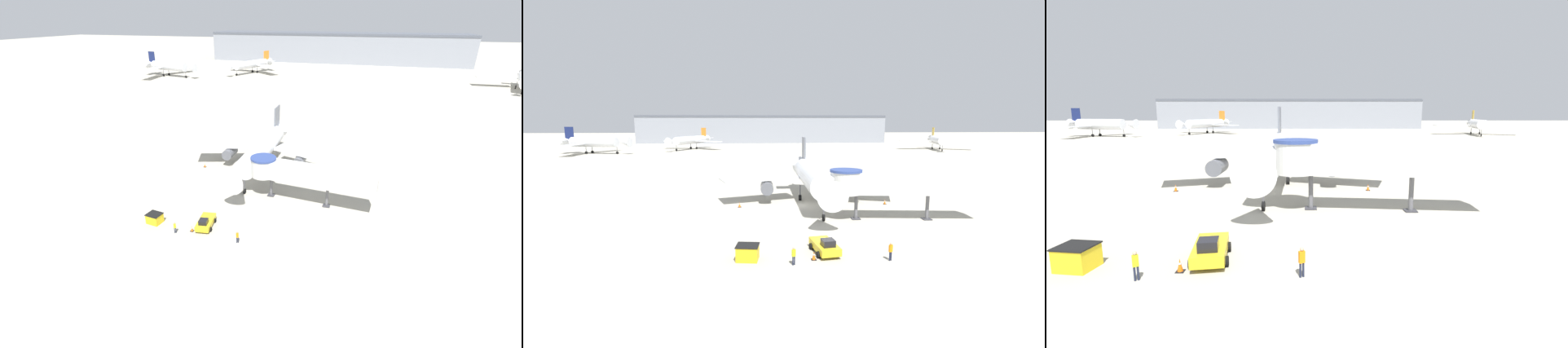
{
  "view_description": "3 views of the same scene",
  "coord_description": "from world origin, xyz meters",
  "views": [
    {
      "loc": [
        19.03,
        -56.4,
        26.77
      ],
      "look_at": [
        3.64,
        -5.5,
        2.43
      ],
      "focal_mm": 24.0,
      "sensor_mm": 36.0,
      "label": 1
    },
    {
      "loc": [
        -6.43,
        -50.82,
        12.3
      ],
      "look_at": [
        -2.47,
        1.43,
        4.61
      ],
      "focal_mm": 24.0,
      "sensor_mm": 36.0,
      "label": 2
    },
    {
      "loc": [
        5.56,
        -39.39,
        8.78
      ],
      "look_at": [
        5.83,
        -3.63,
        2.55
      ],
      "focal_mm": 24.0,
      "sensor_mm": 36.0,
      "label": 3
    }
  ],
  "objects": [
    {
      "name": "traffic_cone_apron_front",
      "position": [
        -1.45,
        -20.98,
        0.37
      ],
      "size": [
        0.47,
        0.47,
        0.77
      ],
      "color": "black",
      "rests_on": "ground_plane"
    },
    {
      "name": "ground_plane",
      "position": [
        0.0,
        0.0,
        0.0
      ],
      "size": [
        800.0,
        800.0,
        0.0
      ],
      "primitive_type": "plane",
      "color": "#A8A393"
    },
    {
      "name": "background_jet_navy_tail",
      "position": [
        -72.51,
        94.79,
        4.73
      ],
      "size": [
        29.85,
        32.33,
        10.79
      ],
      "rotation": [
        0.0,
        0.0,
        1.34
      ],
      "color": "silver",
      "rests_on": "ground_plane"
    },
    {
      "name": "pushback_tug_yellow",
      "position": [
        -0.13,
        -19.44,
        0.71
      ],
      "size": [
        2.65,
        4.34,
        1.62
      ],
      "rotation": [
        0.0,
        0.0,
        0.15
      ],
      "color": "yellow",
      "rests_on": "ground_plane"
    },
    {
      "name": "traffic_cone_port_wing",
      "position": [
        -9.18,
        -0.41,
        0.38
      ],
      "size": [
        0.48,
        0.48,
        0.78
      ],
      "color": "black",
      "rests_on": "ground_plane"
    },
    {
      "name": "ground_crew_wing_walker",
      "position": [
        -3.39,
        -22.01,
        0.95
      ],
      "size": [
        0.36,
        0.32,
        1.65
      ],
      "rotation": [
        0.0,
        0.0,
        3.66
      ],
      "color": "#1E2338",
      "rests_on": "ground_plane"
    },
    {
      "name": "traffic_cone_starboard_wing",
      "position": [
        12.88,
        -0.12,
        0.36
      ],
      "size": [
        0.45,
        0.45,
        0.75
      ],
      "color": "black",
      "rests_on": "ground_plane"
    },
    {
      "name": "background_jet_gold_tail",
      "position": [
        76.67,
        105.1,
        4.48
      ],
      "size": [
        32.51,
        29.45,
        10.19
      ],
      "rotation": [
        0.0,
        0.0,
        -0.28
      ],
      "color": "white",
      "rests_on": "ground_plane"
    },
    {
      "name": "ground_crew_marshaller",
      "position": [
        5.4,
        -21.69,
        0.99
      ],
      "size": [
        0.38,
        0.31,
        1.72
      ],
      "rotation": [
        0.0,
        0.0,
        3.59
      ],
      "color": "#1E2338",
      "rests_on": "ground_plane"
    },
    {
      "name": "jet_bridge",
      "position": [
        11.07,
        -8.42,
        4.76
      ],
      "size": [
        19.57,
        5.08,
        6.45
      ],
      "rotation": [
        0.0,
        0.0,
        -0.1
      ],
      "color": "silver",
      "rests_on": "ground_plane"
    },
    {
      "name": "main_airplane",
      "position": [
        1.86,
        1.74,
        4.12
      ],
      "size": [
        28.86,
        28.68,
        9.74
      ],
      "rotation": [
        0.0,
        0.0,
        -0.01
      ],
      "color": "silver",
      "rests_on": "ground_plane"
    },
    {
      "name": "background_jet_orange_tail",
      "position": [
        -37.54,
        115.69,
        4.39
      ],
      "size": [
        28.49,
        30.01,
        9.97
      ],
      "rotation": [
        0.0,
        0.0,
        -0.41
      ],
      "color": "silver",
      "rests_on": "ground_plane"
    },
    {
      "name": "service_container_yellow",
      "position": [
        -7.44,
        -20.55,
        0.71
      ],
      "size": [
        2.24,
        1.99,
        1.41
      ],
      "rotation": [
        0.0,
        0.0,
        -0.14
      ],
      "color": "yellow",
      "rests_on": "ground_plane"
    },
    {
      "name": "terminal_building",
      "position": [
        -2.93,
        175.0,
        8.5
      ],
      "size": [
        151.69,
        25.31,
        16.98
      ],
      "color": "gray",
      "rests_on": "ground_plane"
    }
  ]
}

